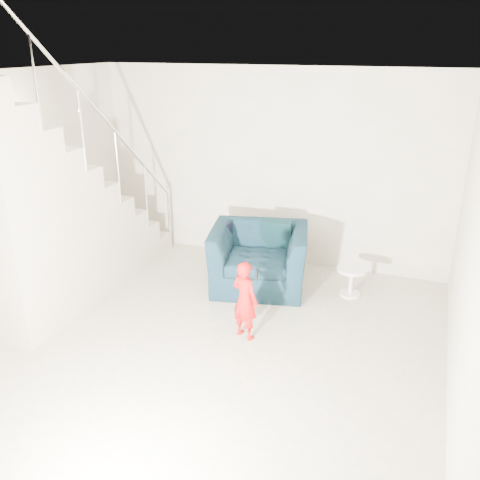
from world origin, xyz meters
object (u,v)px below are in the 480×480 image
armchair (259,258)px  side_table (351,277)px  staircase (50,227)px  toddler (245,300)px

armchair → side_table: 1.19m
armchair → staircase: bearing=-164.0°
toddler → armchair: bearing=-56.1°
staircase → side_table: bearing=22.8°
armchair → staircase: 2.57m
side_table → staircase: size_ratio=0.10×
side_table → staircase: 3.69m
staircase → toddler: bearing=0.6°
toddler → side_table: size_ratio=2.36×
toddler → staircase: 2.50m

